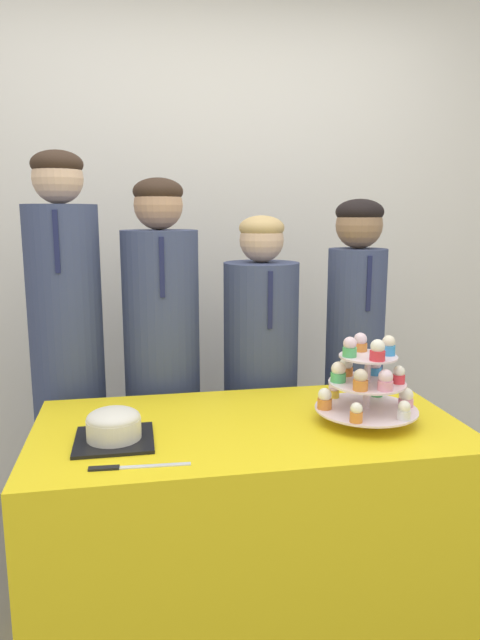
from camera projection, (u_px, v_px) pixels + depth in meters
wall_back at (200, 229)px, 2.92m from camera, size 9.00×0.06×2.70m
table at (249, 536)px, 1.86m from camera, size 1.33×0.69×0.78m
round_cake at (114, 426)px, 1.64m from camera, size 0.22×0.22×0.10m
cake_knife at (122, 468)px, 1.48m from camera, size 0.26×0.03×0.01m
cupcake_stand at (367, 382)px, 1.78m from camera, size 0.32×0.32×0.28m
student_0 at (69, 377)px, 2.22m from camera, size 0.28×0.28×1.66m
student_1 at (163, 386)px, 2.30m from camera, size 0.30×0.30×1.56m
student_2 at (261, 398)px, 2.38m from camera, size 0.31×0.31×1.42m
student_3 at (353, 377)px, 2.44m from camera, size 0.24×0.25×1.49m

